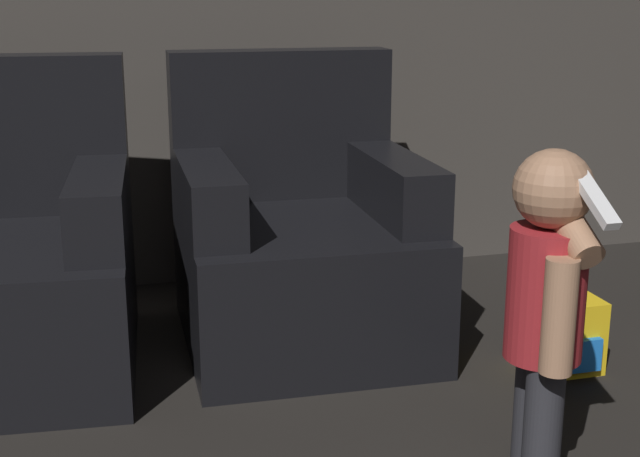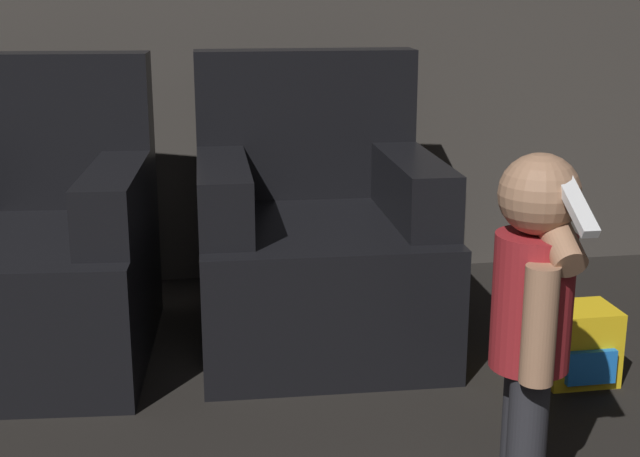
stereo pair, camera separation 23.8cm
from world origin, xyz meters
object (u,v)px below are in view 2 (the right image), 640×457
Objects in this scene: armchair_right at (316,242)px; toy_backpack at (578,345)px; person_toddler at (534,302)px; armchair_left at (25,256)px.

toy_backpack is at bearing -33.40° from armchair_right.
armchair_right is 0.90m from toy_backpack.
person_toddler is 0.80m from toy_backpack.
toy_backpack is at bearing 159.53° from person_toddler.
armchair_left is 4.08× the size of toy_backpack.
armchair_left is at bearing 162.89° from toy_backpack.
armchair_right is 4.08× the size of toy_backpack.
armchair_left is at bearing -177.88° from armchair_right.
armchair_left reaches higher than toy_backpack.
armchair_right is at bearing -149.48° from person_toddler.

